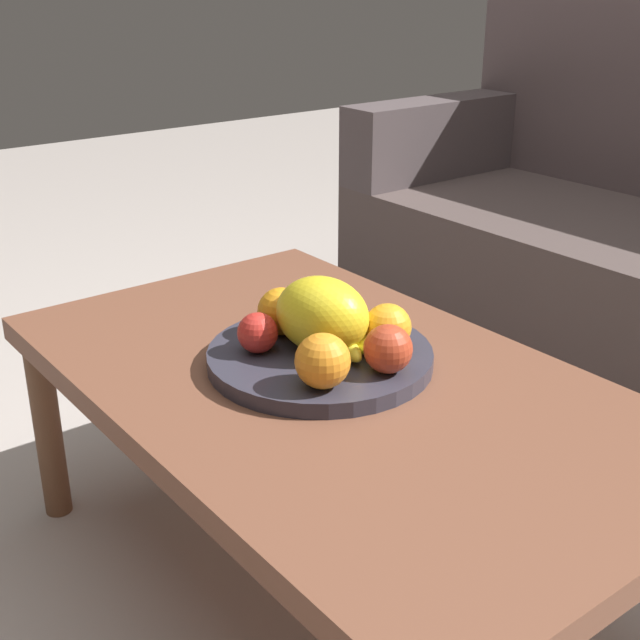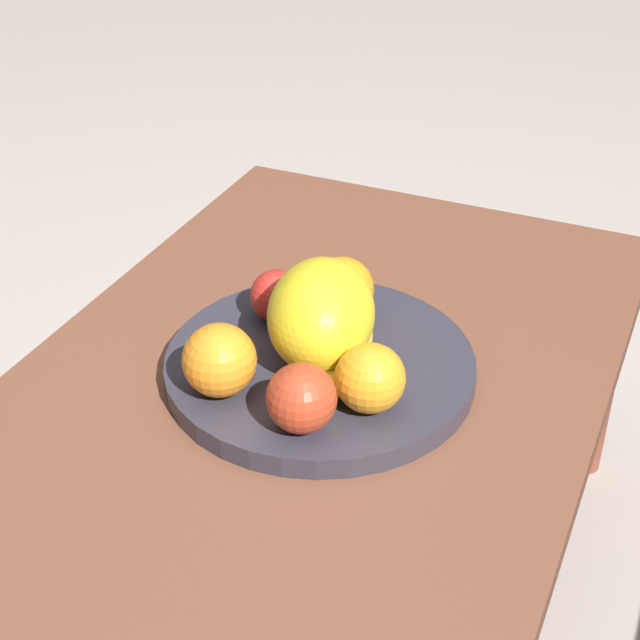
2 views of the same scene
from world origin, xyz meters
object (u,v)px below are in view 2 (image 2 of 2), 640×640
orange_left (345,290)px  banana_bunch (338,353)px  melon_large_front (321,315)px  orange_right (370,378)px  apple_front (277,296)px  fruit_bowl (320,366)px  apple_left (301,398)px  coffee_table (293,428)px  orange_front (219,360)px

orange_left → banana_bunch: orange_left is taller
melon_large_front → orange_right: 0.10m
orange_left → apple_front: orange_left is taller
fruit_bowl → apple_left: size_ratio=4.83×
coffee_table → fruit_bowl: bearing=167.6°
fruit_bowl → orange_left: bearing=-175.9°
coffee_table → fruit_bowl: 0.08m
apple_front → apple_left: (0.17, 0.11, 0.00)m
banana_bunch → apple_front: bearing=-123.4°
fruit_bowl → melon_large_front: (0.00, 0.00, 0.07)m
fruit_bowl → banana_bunch: (0.02, 0.03, 0.04)m
melon_large_front → orange_left: size_ratio=1.98×
melon_large_front → apple_left: melon_large_front is taller
coffee_table → orange_right: bearing=82.8°
melon_large_front → orange_right: size_ratio=2.06×
orange_left → melon_large_front: bearing=5.4°
orange_left → orange_right: orange_left is taller
orange_front → banana_bunch: (-0.08, 0.10, -0.01)m
orange_right → banana_bunch: (-0.04, -0.05, -0.01)m
coffee_table → orange_front: 0.13m
coffee_table → orange_front: orange_front is taller
coffee_table → melon_large_front: bearing=164.3°
melon_large_front → apple_left: size_ratio=2.11×
apple_left → orange_front: bearing=-101.1°
apple_front → banana_bunch: bearing=56.6°
orange_right → orange_front: bearing=-76.4°
fruit_bowl → banana_bunch: bearing=57.6°
coffee_table → banana_bunch: 0.11m
fruit_bowl → orange_front: bearing=-35.9°
apple_left → fruit_bowl: bearing=-164.9°
coffee_table → banana_bunch: bearing=126.4°
orange_front → apple_front: bearing=-177.2°
coffee_table → apple_left: (0.07, 0.04, 0.10)m
orange_front → fruit_bowl: bearing=144.1°
fruit_bowl → melon_large_front: 0.07m
fruit_bowl → orange_front: orange_front is taller
fruit_bowl → melon_large_front: melon_large_front is taller
fruit_bowl → melon_large_front: bearing=46.3°
orange_right → apple_front: size_ratio=1.18×
orange_front → orange_left: orange_front is taller
orange_left → orange_right: (0.15, 0.09, -0.00)m
fruit_bowl → orange_front: (0.10, -0.07, 0.05)m
coffee_table → orange_left: orange_left is taller
orange_front → apple_front: (-0.15, -0.01, -0.01)m
banana_bunch → orange_left: bearing=-161.1°
orange_front → apple_front: size_ratio=1.26×
fruit_bowl → apple_front: apple_front is taller
apple_front → apple_left: bearing=32.9°
banana_bunch → orange_right: bearing=51.4°
orange_right → banana_bunch: bearing=-128.6°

